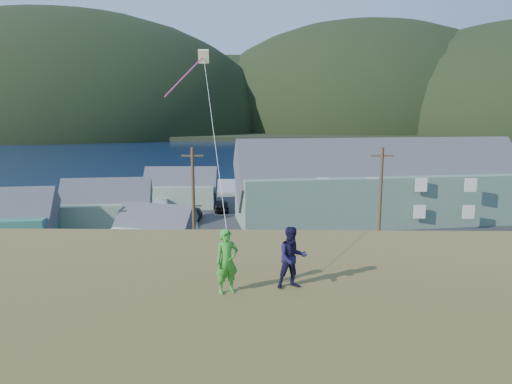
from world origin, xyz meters
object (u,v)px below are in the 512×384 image
(kite_flyer_green, at_px, (227,261))
(kite_flyer_navy, at_px, (292,258))
(shed_teal, at_px, (6,221))
(shed_white, at_px, (154,232))
(shed_palegreen_near, at_px, (107,208))
(wharf, at_px, (204,188))
(shed_palegreen_far, at_px, (181,188))
(lodge, at_px, (380,183))

(kite_flyer_green, bearing_deg, kite_flyer_navy, -13.24)
(shed_teal, height_order, shed_white, shed_teal)
(shed_white, relative_size, kite_flyer_green, 4.22)
(shed_palegreen_near, bearing_deg, shed_teal, -147.42)
(wharf, height_order, shed_white, shed_white)
(shed_palegreen_far, bearing_deg, kite_flyer_navy, -77.53)
(shed_palegreen_near, relative_size, kite_flyer_navy, 5.61)
(shed_teal, relative_size, shed_palegreen_far, 0.97)
(shed_teal, xyz_separation_m, kite_flyer_green, (22.37, -27.74, 5.61))
(kite_flyer_green, bearing_deg, wharf, 72.62)
(lodge, xyz_separation_m, kite_flyer_navy, (-12.13, -38.55, 3.71))
(kite_flyer_green, bearing_deg, shed_white, 82.35)
(lodge, distance_m, shed_teal, 38.04)
(kite_flyer_navy, bearing_deg, lodge, 57.48)
(lodge, relative_size, shed_white, 4.42)
(shed_teal, bearing_deg, shed_palegreen_near, 32.10)
(shed_teal, relative_size, shed_palegreen_near, 0.94)
(lodge, xyz_separation_m, kite_flyer_green, (-13.93, -38.95, 3.72))
(shed_palegreen_near, height_order, shed_white, shed_palegreen_near)
(wharf, bearing_deg, shed_white, -89.50)
(lodge, relative_size, shed_palegreen_near, 3.37)
(shed_teal, height_order, kite_flyer_green, kite_flyer_green)
(shed_teal, bearing_deg, shed_white, -17.35)
(wharf, bearing_deg, shed_palegreen_near, -104.63)
(lodge, distance_m, kite_flyer_navy, 40.58)
(shed_palegreen_far, height_order, kite_flyer_navy, kite_flyer_navy)
(wharf, relative_size, kite_flyer_navy, 14.75)
(shed_palegreen_far, distance_m, kite_flyer_navy, 48.11)
(lodge, height_order, kite_flyer_navy, lodge)
(lodge, relative_size, shed_palegreen_far, 3.47)
(wharf, xyz_separation_m, shed_palegreen_far, (-1.27, -12.72, 1.99))
(kite_flyer_navy, bearing_deg, shed_white, 96.89)
(shed_white, distance_m, kite_flyer_green, 27.91)
(lodge, relative_size, kite_flyer_navy, 18.92)
(wharf, distance_m, lodge, 30.81)
(shed_white, height_order, kite_flyer_green, kite_flyer_green)
(shed_palegreen_near, bearing_deg, kite_flyer_navy, -72.20)
(shed_palegreen_far, bearing_deg, kite_flyer_green, -79.74)
(shed_teal, xyz_separation_m, shed_palegreen_near, (6.97, 6.25, 0.02))
(kite_flyer_navy, bearing_deg, kite_flyer_green, 177.48)
(wharf, xyz_separation_m, shed_palegreen_near, (-6.64, -25.43, 2.05))
(lodge, height_order, shed_palegreen_near, lodge)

